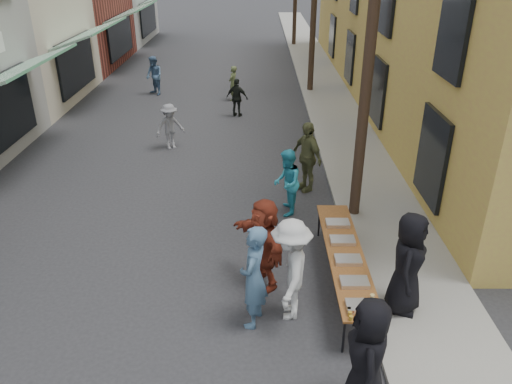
{
  "coord_description": "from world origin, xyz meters",
  "views": [
    {
      "loc": [
        1.88,
        -8.09,
        6.15
      ],
      "look_at": [
        1.83,
        1.71,
        1.3
      ],
      "focal_mm": 35.0,
      "sensor_mm": 36.0,
      "label": 1
    }
  ],
  "objects_px": {
    "serving_table": "(345,255)",
    "catering_tray_sausage": "(361,306)",
    "guest_front_c": "(287,183)",
    "utility_pole_near": "(372,32)",
    "server": "(408,263)",
    "guest_front_a": "(367,359)"
  },
  "relations": [
    {
      "from": "serving_table",
      "to": "catering_tray_sausage",
      "type": "relative_size",
      "value": 8.0
    },
    {
      "from": "guest_front_c",
      "to": "server",
      "type": "distance_m",
      "value": 4.31
    },
    {
      "from": "guest_front_a",
      "to": "guest_front_c",
      "type": "relative_size",
      "value": 1.16
    },
    {
      "from": "catering_tray_sausage",
      "to": "guest_front_c",
      "type": "height_order",
      "value": "guest_front_c"
    },
    {
      "from": "catering_tray_sausage",
      "to": "guest_front_a",
      "type": "xyz_separation_m",
      "value": [
        -0.19,
        -1.39,
        0.2
      ]
    },
    {
      "from": "guest_front_a",
      "to": "server",
      "type": "xyz_separation_m",
      "value": [
        1.14,
        2.19,
        0.1
      ]
    },
    {
      "from": "utility_pole_near",
      "to": "guest_front_a",
      "type": "height_order",
      "value": "utility_pole_near"
    },
    {
      "from": "catering_tray_sausage",
      "to": "guest_front_c",
      "type": "relative_size",
      "value": 0.29
    },
    {
      "from": "serving_table",
      "to": "guest_front_a",
      "type": "xyz_separation_m",
      "value": [
        -0.19,
        -3.04,
        0.28
      ]
    },
    {
      "from": "utility_pole_near",
      "to": "serving_table",
      "type": "height_order",
      "value": "utility_pole_near"
    },
    {
      "from": "utility_pole_near",
      "to": "server",
      "type": "height_order",
      "value": "utility_pole_near"
    },
    {
      "from": "utility_pole_near",
      "to": "server",
      "type": "relative_size",
      "value": 4.57
    },
    {
      "from": "guest_front_c",
      "to": "serving_table",
      "type": "bearing_deg",
      "value": 23.1
    },
    {
      "from": "guest_front_c",
      "to": "catering_tray_sausage",
      "type": "bearing_deg",
      "value": 16.78
    },
    {
      "from": "utility_pole_near",
      "to": "serving_table",
      "type": "distance_m",
      "value": 4.8
    },
    {
      "from": "serving_table",
      "to": "catering_tray_sausage",
      "type": "height_order",
      "value": "catering_tray_sausage"
    },
    {
      "from": "catering_tray_sausage",
      "to": "guest_front_a",
      "type": "height_order",
      "value": "guest_front_a"
    },
    {
      "from": "guest_front_a",
      "to": "guest_front_c",
      "type": "distance_m",
      "value": 6.09
    },
    {
      "from": "utility_pole_near",
      "to": "guest_front_c",
      "type": "xyz_separation_m",
      "value": [
        -1.71,
        0.13,
        -3.65
      ]
    },
    {
      "from": "catering_tray_sausage",
      "to": "server",
      "type": "height_order",
      "value": "server"
    },
    {
      "from": "utility_pole_near",
      "to": "catering_tray_sausage",
      "type": "height_order",
      "value": "utility_pole_near"
    },
    {
      "from": "utility_pole_near",
      "to": "guest_front_c",
      "type": "relative_size",
      "value": 5.26
    }
  ]
}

